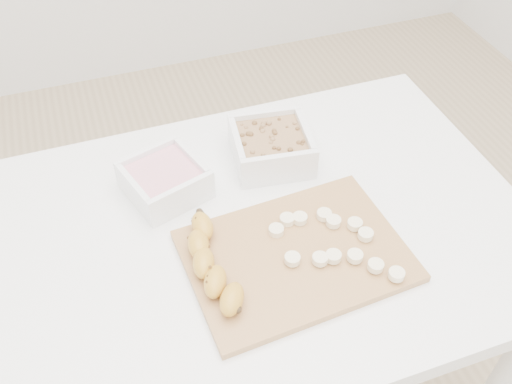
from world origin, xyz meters
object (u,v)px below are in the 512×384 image
object	(u,v)px
table	(261,258)
cutting_board	(296,256)
bowl_granola	(271,146)
bowl_yogurt	(165,179)
banana	(213,264)

from	to	relation	value
table	cutting_board	xyz separation A→B (m)	(0.03, -0.09, 0.10)
table	cutting_board	bearing A→B (deg)	-71.22
bowl_granola	cutting_board	distance (m)	0.26
bowl_yogurt	cutting_board	distance (m)	0.29
bowl_granola	banana	distance (m)	0.31
table	bowl_granola	distance (m)	0.23
bowl_yogurt	bowl_granola	xyz separation A→B (m)	(0.22, 0.02, 0.00)
bowl_granola	cutting_board	xyz separation A→B (m)	(-0.05, -0.26, -0.03)
bowl_granola	banana	world-z (taller)	bowl_granola
bowl_yogurt	banana	size ratio (longest dim) A/B	0.81
bowl_granola	banana	xyz separation A→B (m)	(-0.19, -0.25, -0.00)
bowl_yogurt	cutting_board	bearing A→B (deg)	-53.29
banana	table	bearing A→B (deg)	45.67
bowl_granola	cutting_board	bearing A→B (deg)	-100.94
table	bowl_granola	xyz separation A→B (m)	(0.08, 0.17, 0.13)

